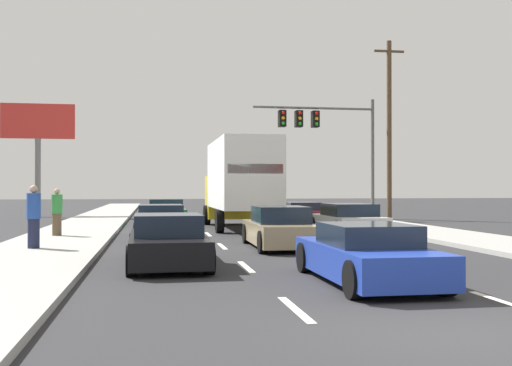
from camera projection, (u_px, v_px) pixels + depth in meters
ground_plane at (227, 222)px, 32.31m from camera, size 140.00×140.00×0.00m
sidewalk_right at (386, 225)px, 28.50m from camera, size 3.18×80.00×0.14m
sidewalk_left at (82, 229)px, 26.25m from camera, size 3.18×80.00×0.14m
lane_markings at (235, 226)px, 29.18m from camera, size 3.54×52.00×0.01m
car_green at (165, 213)px, 30.17m from camera, size 1.99×4.68×1.27m
car_gray at (161, 222)px, 22.28m from camera, size 1.90×4.08×1.21m
car_black at (167, 242)px, 14.32m from camera, size 1.89×4.54×1.21m
box_truck at (240, 180)px, 26.94m from camera, size 2.59×8.67×3.84m
car_tan at (280, 229)px, 18.60m from camera, size 1.87×4.31×1.26m
car_blue at (367, 255)px, 11.71m from camera, size 1.85×4.36×1.13m
car_maroon at (301, 213)px, 31.34m from camera, size 1.92×4.03×1.10m
car_white at (348, 220)px, 23.68m from camera, size 2.04×4.34×1.21m
traffic_signal_mast at (319, 128)px, 35.60m from camera, size 7.25×0.69×7.04m
utility_pole_mid at (389, 128)px, 35.39m from camera, size 1.80×0.28×10.33m
roadside_billboard at (38, 135)px, 38.36m from camera, size 4.47×0.36×7.10m
pedestrian_near_corner at (57, 212)px, 21.61m from camera, size 0.38×0.38×1.66m
pedestrian_mid_block at (34, 217)px, 17.05m from camera, size 0.38×0.38×1.75m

